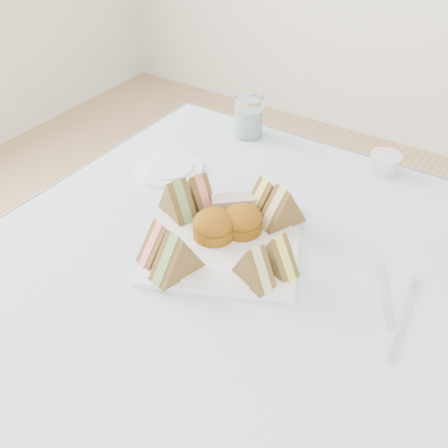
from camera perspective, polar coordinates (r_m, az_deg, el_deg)
The scene contains 19 objects.
table at distance 1.34m, azimuth 1.82°, elevation -16.28°, with size 0.90×0.90×0.74m, color brown.
tablecloth at distance 1.06m, azimuth 2.21°, elevation -4.25°, with size 1.02×1.02×0.01m, color silver.
serving_plate at distance 1.10m, azimuth 0.00°, elevation -1.82°, with size 0.29×0.29×0.01m, color silver.
sandwich_fl_a at distance 1.04m, azimuth -6.40°, elevation -1.66°, with size 0.09×0.04×0.08m, color brown, non-canonical shape.
sandwich_fl_b at distance 1.00m, azimuth -4.87°, elevation -3.01°, with size 0.10×0.05×0.09m, color brown, non-canonical shape.
sandwich_fr_a at distance 1.01m, azimuth 5.39°, elevation -2.89°, with size 0.09×0.04×0.08m, color brown, non-canonical shape.
sandwich_fr_b at distance 0.99m, azimuth 3.11°, elevation -4.05°, with size 0.09×0.04×0.08m, color brown, non-canonical shape.
sandwich_bl_a at distance 1.15m, azimuth -4.77°, elevation 2.74°, with size 0.10×0.04×0.08m, color brown, non-canonical shape.
sandwich_bl_b at distance 1.17m, azimuth -2.62°, elevation 3.47°, with size 0.09×0.04×0.08m, color brown, non-canonical shape.
sandwich_br_a at distance 1.12m, azimuth 5.93°, elevation 1.88°, with size 0.10×0.05×0.09m, color brown, non-canonical shape.
sandwich_br_b at distance 1.16m, azimuth 4.22°, elevation 2.93°, with size 0.09×0.04×0.08m, color brown, non-canonical shape.
scone_left at distance 1.09m, azimuth -1.04°, elevation -0.16°, with size 0.08×0.08×0.06m, color brown.
scone_right at distance 1.10m, azimuth 1.84°, elevation 0.37°, with size 0.08×0.08×0.05m, color brown.
pastry_slice at distance 1.16m, azimuth 0.90°, elevation 1.91°, with size 0.09×0.03×0.04m, color beige.
side_plate at distance 1.34m, azimuth -5.64°, elevation 5.62°, with size 0.16×0.16×0.01m, color silver.
water_glass at distance 1.46m, azimuth 2.53°, elevation 10.86°, with size 0.07×0.07×0.11m, color white.
tea_strainer at distance 1.37m, azimuth 16.04°, elevation 5.86°, with size 0.07×0.07×0.04m, color silver.
knife at distance 1.05m, azimuth 15.90°, elevation -6.56°, with size 0.01×0.18×0.00m, color silver.
fork at distance 0.99m, azimuth 17.61°, elevation -9.78°, with size 0.01×0.18×0.00m, color silver.
Camera 1 is at (0.40, -0.69, 1.45)m, focal length 45.00 mm.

